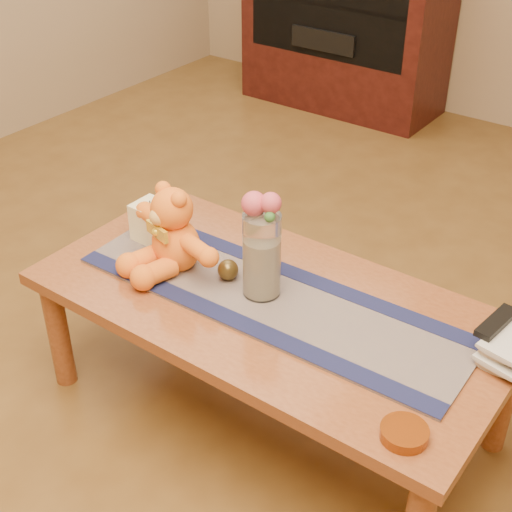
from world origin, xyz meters
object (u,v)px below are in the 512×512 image
Objects in this scene: pillar_candle at (152,221)px; book_bottom at (493,343)px; bronze_ball at (228,270)px; glass_vase at (262,255)px; amber_dish at (404,433)px; teddy_bear at (175,229)px; tv_remote at (497,322)px.

book_bottom is at bearing 7.35° from pillar_candle.
bronze_ball reaches higher than book_bottom.
bronze_ball is 0.78m from book_bottom.
glass_vase reaches higher than book_bottom.
amber_dish is (1.06, -0.29, -0.06)m from pillar_candle.
teddy_bear is 3.33× the size of amber_dish.
book_bottom is at bearing 13.46° from bronze_ball.
book_bottom is 0.44m from amber_dish.
bronze_ball is 0.56× the size of amber_dish.
bronze_ball is at bearing 24.19° from teddy_bear.
glass_vase reaches higher than bronze_ball.
glass_vase is 0.66m from amber_dish.
bronze_ball is at bearing 160.31° from amber_dish.
pillar_candle is at bearing 175.50° from glass_vase.
pillar_candle is 1.98× the size of bronze_ball.
book_bottom is at bearing 84.15° from amber_dish.
teddy_bear reaches higher than tv_remote.
pillar_candle is 0.35m from bronze_ball.
bronze_ball is at bearing -162.29° from book_bottom.
glass_vase is 0.66m from tv_remote.
teddy_bear is 5.91× the size of bronze_ball.
tv_remote is at bearing 12.77° from bronze_ball.
pillar_candle is 1.10m from amber_dish.
glass_vase is 0.67m from book_bottom.
amber_dish is at bearing -88.57° from tv_remote.
teddy_bear is 0.96m from tv_remote.
amber_dish is at bearing -91.60° from book_bottom.
tv_remote reaches higher than amber_dish.
tv_remote reaches higher than bronze_ball.
tv_remote is 1.42× the size of amber_dish.
glass_vase is 1.17× the size of book_bottom.
book_bottom is (0.76, 0.18, -0.03)m from bronze_ball.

